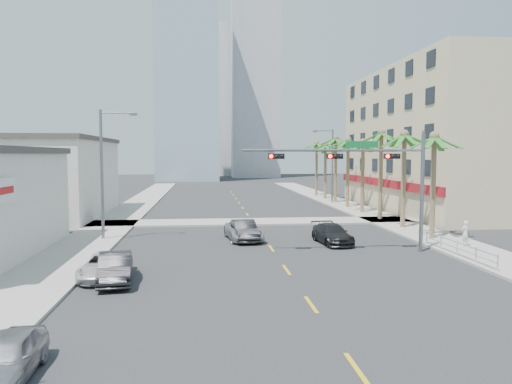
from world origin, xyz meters
The scene contains 28 objects.
ground centered at (0.00, 0.00, 0.00)m, with size 260.00×260.00×0.00m, color #262628.
sidewalk_right centered at (12.00, 20.00, 0.07)m, with size 4.00×120.00×0.15m, color gray.
sidewalk_left centered at (-12.00, 20.00, 0.07)m, with size 4.00×120.00×0.15m, color gray.
sidewalk_cross centered at (0.00, 22.00, 0.07)m, with size 80.00×4.00×0.15m, color gray.
building_right centered at (21.99, 30.00, 7.50)m, with size 15.25×28.00×15.00m.
building_left_far centered at (-19.50, 28.00, 3.60)m, with size 11.00×18.00×7.20m, color beige.
tower_far_left centered at (-8.00, 95.00, 24.00)m, with size 14.00×14.00×48.00m, color #99B2C6.
tower_far_right centered at (9.00, 110.00, 30.00)m, with size 12.00×12.00×60.00m, color #ADADB2.
tower_far_center centered at (-3.00, 125.00, 21.00)m, with size 16.00×16.00×42.00m, color #ADADB2.
traffic_signal_mast centered at (5.78, 7.95, 5.06)m, with size 11.12×0.54×7.20m.
palm_tree_0 centered at (11.60, 12.00, 7.08)m, with size 4.80×4.80×7.80m.
palm_tree_1 centered at (11.60, 17.20, 7.43)m, with size 4.80×4.80×8.16m.
palm_tree_2 centered at (11.60, 22.40, 7.78)m, with size 4.80×4.80×8.52m.
palm_tree_3 centered at (11.60, 27.60, 7.08)m, with size 4.80×4.80×7.80m.
palm_tree_4 centered at (11.60, 32.80, 7.43)m, with size 4.80×4.80×8.16m.
palm_tree_5 centered at (11.60, 38.00, 7.78)m, with size 4.80×4.80×8.52m.
palm_tree_6 centered at (11.60, 43.20, 7.08)m, with size 4.80×4.80×7.80m.
palm_tree_7 centered at (11.60, 48.40, 7.43)m, with size 4.80×4.80×8.16m.
streetlight_left centered at (-11.00, 14.00, 5.06)m, with size 2.55×0.25×9.00m.
streetlight_right centered at (11.00, 38.00, 5.06)m, with size 2.55×0.25×9.00m.
guardrail centered at (10.30, 6.00, 0.67)m, with size 0.08×8.08×1.00m.
car_parked_near centered at (-9.40, -7.73, 0.62)m, with size 1.47×3.64×1.24m, color #A3A3A8.
car_parked_mid centered at (-8.34, 2.28, 0.69)m, with size 1.45×4.17×1.37m, color black.
car_parked_far centered at (-8.97, 3.21, 0.61)m, with size 2.02×4.37×1.22m, color silver.
car_lane_left centered at (-1.50, 12.94, 0.71)m, with size 1.50×4.30×1.42m, color black.
car_lane_center centered at (-1.50, 13.16, 0.67)m, with size 2.21×4.80×1.33m, color silver.
car_lane_right centered at (4.27, 11.23, 0.66)m, with size 1.84×4.52×1.31m, color black.
pedestrian centered at (12.25, 8.75, 0.96)m, with size 0.59×0.39×1.62m, color silver.
Camera 1 is at (-4.16, -21.07, 5.96)m, focal length 35.00 mm.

